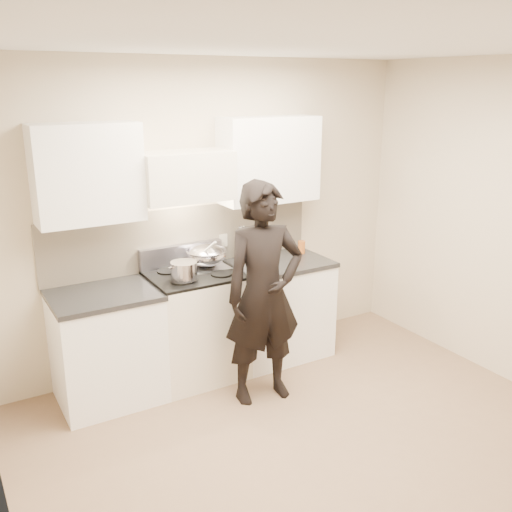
# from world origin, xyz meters

# --- Properties ---
(ground_plane) EXTENTS (4.00, 4.00, 0.00)m
(ground_plane) POSITION_xyz_m (0.00, 0.00, 0.00)
(ground_plane) COLOR #82664D
(room_shell) EXTENTS (4.04, 3.54, 2.70)m
(room_shell) POSITION_xyz_m (-0.06, 0.37, 1.60)
(room_shell) COLOR #C2B499
(room_shell) RESTS_ON ground
(stove) EXTENTS (0.76, 0.65, 0.96)m
(stove) POSITION_xyz_m (-0.30, 1.42, 0.47)
(stove) COLOR white
(stove) RESTS_ON ground
(counter_right) EXTENTS (0.92, 0.67, 0.92)m
(counter_right) POSITION_xyz_m (0.53, 1.43, 0.46)
(counter_right) COLOR white
(counter_right) RESTS_ON ground
(counter_left) EXTENTS (0.82, 0.67, 0.92)m
(counter_left) POSITION_xyz_m (-1.08, 1.43, 0.46)
(counter_left) COLOR white
(counter_left) RESTS_ON ground
(wok) EXTENTS (0.36, 0.44, 0.29)m
(wok) POSITION_xyz_m (-0.14, 1.52, 1.05)
(wok) COLOR silver
(wok) RESTS_ON stove
(stock_pot) EXTENTS (0.30, 0.27, 0.14)m
(stock_pot) POSITION_xyz_m (-0.45, 1.30, 1.03)
(stock_pot) COLOR silver
(stock_pot) RESTS_ON stove
(utensil_crock) EXTENTS (0.12, 0.12, 0.31)m
(utensil_crock) POSITION_xyz_m (0.28, 1.63, 1.02)
(utensil_crock) COLOR #9796A9
(utensil_crock) RESTS_ON counter_right
(spice_jar) EXTENTS (0.05, 0.05, 0.10)m
(spice_jar) POSITION_xyz_m (0.42, 1.59, 0.97)
(spice_jar) COLOR #C26C0F
(spice_jar) RESTS_ON counter_right
(oil_glass) EXTENTS (0.07, 0.07, 0.12)m
(oil_glass) POSITION_xyz_m (0.86, 1.52, 0.98)
(oil_glass) COLOR #A4531D
(oil_glass) RESTS_ON counter_right
(person) EXTENTS (0.70, 0.50, 1.79)m
(person) POSITION_xyz_m (0.02, 0.82, 0.89)
(person) COLOR black
(person) RESTS_ON ground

